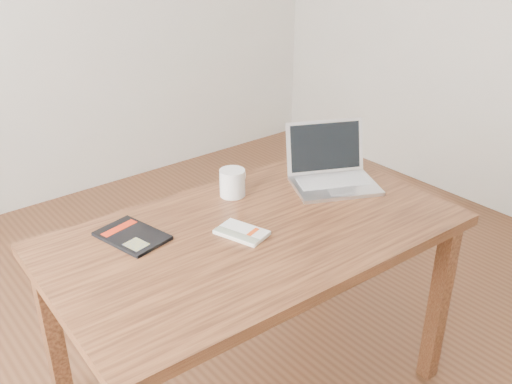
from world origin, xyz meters
TOP-DOWN VIEW (x-y plane):
  - room at (-0.07, 0.00)m, footprint 4.04×4.04m
  - desk at (-0.14, -0.16)m, footprint 1.40×0.83m
  - white_guidebook at (-0.20, -0.15)m, footprint 0.15×0.19m
  - black_guidebook at (-0.49, 0.06)m, footprint 0.20×0.26m
  - laptop at (0.32, -0.06)m, footprint 0.41×0.39m
  - coffee_mug at (-0.05, 0.10)m, footprint 0.13×0.10m

SIDE VIEW (x-z plane):
  - desk at x=-0.14m, z-range 0.29..1.04m
  - black_guidebook at x=-0.49m, z-range 0.75..0.76m
  - white_guidebook at x=-0.20m, z-range 0.75..0.76m
  - laptop at x=0.32m, z-range 0.69..0.91m
  - coffee_mug at x=-0.05m, z-range 0.75..0.85m
  - room at x=-0.07m, z-range 0.01..2.71m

